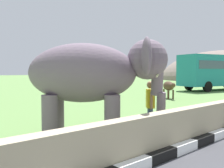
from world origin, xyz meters
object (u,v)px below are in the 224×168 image
(elephant, at_px, (95,74))
(bus_teal, at_px, (219,70))
(person_handler, at_px, (150,104))
(cow_near, at_px, (169,86))

(elephant, distance_m, bus_teal, 21.45)
(person_handler, height_order, cow_near, person_handler)
(cow_near, bearing_deg, bus_teal, 6.78)
(bus_teal, xyz_separation_m, cow_near, (-10.27, -1.22, -1.21))
(bus_teal, relative_size, cow_near, 5.26)
(person_handler, height_order, bus_teal, bus_teal)
(elephant, distance_m, cow_near, 11.43)
(elephant, relative_size, bus_teal, 0.41)
(person_handler, relative_size, bus_teal, 0.18)
(elephant, height_order, bus_teal, bus_teal)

